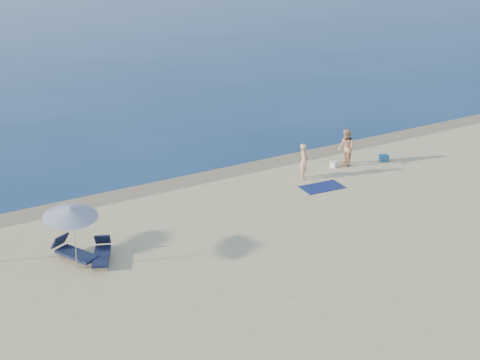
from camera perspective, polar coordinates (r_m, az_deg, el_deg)
name	(u,v)px	position (r m, az deg, el deg)	size (l,w,h in m)	color
wet_sand_strip	(219,173)	(29.81, -2.00, 0.63)	(240.00, 1.60, 0.00)	#847254
person_left	(304,161)	(29.04, 6.07, 1.79)	(0.65, 0.42, 1.77)	tan
person_right	(346,148)	(30.94, 10.02, 3.01)	(0.94, 0.73, 1.93)	tan
beach_towel	(322,187)	(28.39, 7.78, -0.67)	(1.96, 1.09, 0.03)	#101A50
white_bag	(334,164)	(30.97, 8.91, 1.50)	(0.35, 0.30, 0.30)	silver
blue_cooler	(384,158)	(32.31, 13.47, 2.05)	(0.46, 0.33, 0.33)	#1C5D99
umbrella_near	(70,212)	(21.43, -15.79, -2.96)	(2.33, 2.35, 2.44)	silver
lounger_left	(73,252)	(22.74, -15.51, -6.58)	(1.36, 1.95, 0.82)	#131A35
lounger_right	(102,253)	(22.45, -12.97, -6.78)	(1.20, 1.81, 0.76)	#131835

